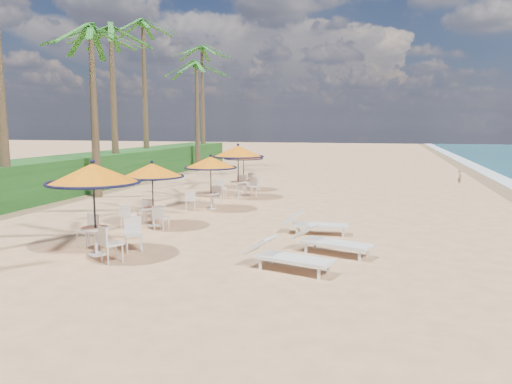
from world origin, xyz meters
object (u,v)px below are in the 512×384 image
station_3 (238,158)px  station_4 (245,160)px  lounger_near (286,255)px  station_0 (96,185)px  station_1 (151,178)px  station_2 (210,167)px  lounger_mid (329,240)px  lounger_far (314,223)px

station_3 → station_4: bearing=98.9°
lounger_near → station_4: bearing=126.0°
station_0 → station_1: size_ratio=1.14×
station_4 → lounger_near: 14.86m
station_2 → lounger_mid: station_2 is taller
station_4 → lounger_far: (5.04, -9.86, -1.25)m
lounger_near → station_2: bearing=137.7°
station_2 → station_4: (-0.27, 6.23, -0.12)m
station_0 → lounger_near: bearing=-1.7°
station_2 → lounger_mid: bearing=-47.2°
station_1 → lounger_near: bearing=-36.0°
station_1 → lounger_far: bearing=1.7°
lounger_mid → station_0: bearing=-145.4°
lounger_mid → lounger_near: bearing=-95.7°
station_1 → lounger_far: size_ratio=1.09×
lounger_near → lounger_far: (0.10, 4.10, -0.02)m
station_4 → lounger_mid: bearing=-64.6°
station_0 → lounger_far: bearing=37.2°
station_0 → lounger_mid: bearing=15.5°
lounger_near → lounger_far: lounger_near is taller
lounger_mid → lounger_far: lounger_mid is taller
station_3 → lounger_far: 8.63m
station_3 → lounger_mid: 10.95m
station_0 → lounger_mid: (5.94, 1.65, -1.51)m
station_3 → lounger_mid: station_3 is taller
station_2 → lounger_far: 6.15m
station_4 → lounger_far: station_4 is taller
station_4 → lounger_far: size_ratio=1.05×
station_0 → station_4: (0.17, 13.82, -0.28)m
station_3 → lounger_mid: (5.34, -9.44, -1.51)m
station_4 → lounger_near: size_ratio=0.97×
lounger_mid → lounger_far: bearing=126.7°
lounger_near → lounger_mid: bearing=81.8°
station_0 → station_1: station_0 is taller
station_1 → lounger_mid: bearing=-18.9°
station_4 → station_3: bearing=-81.1°
station_2 → station_4: bearing=92.5°
station_0 → lounger_far: (5.21, 3.95, -1.53)m
station_2 → lounger_near: (4.67, -7.74, -1.35)m
station_0 → station_2: size_ratio=1.13×
station_2 → lounger_mid: (5.50, -5.94, -1.35)m
station_4 → lounger_mid: station_4 is taller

